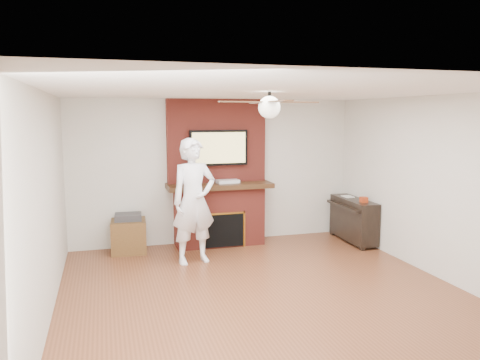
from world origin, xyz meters
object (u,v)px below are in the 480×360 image
object	(u,v)px
side_table	(129,234)
piano	(353,219)
person	(194,201)
fireplace	(218,187)

from	to	relation	value
side_table	piano	bearing A→B (deg)	-3.61
person	side_table	size ratio (longest dim) A/B	2.97
piano	fireplace	bearing A→B (deg)	168.09
person	piano	world-z (taller)	person
person	piano	xyz separation A→B (m)	(2.91, 0.36, -0.54)
side_table	piano	world-z (taller)	piano
fireplace	piano	xyz separation A→B (m)	(2.31, -0.55, -0.58)
person	side_table	distance (m)	1.41
side_table	fireplace	bearing A→B (deg)	6.04
person	side_table	world-z (taller)	person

